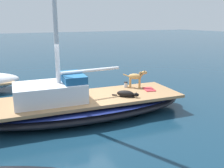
# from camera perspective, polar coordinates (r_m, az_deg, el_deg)

# --- Properties ---
(ground_plane) EXTENTS (120.00, 120.00, 0.00)m
(ground_plane) POSITION_cam_1_polar(r_m,az_deg,el_deg) (8.80, -5.81, -7.15)
(ground_plane) COLOR #143347
(sailboat_main) EXTENTS (3.24, 7.46, 0.66)m
(sailboat_main) POSITION_cam_1_polar(r_m,az_deg,el_deg) (8.68, -5.87, -5.09)
(sailboat_main) COLOR black
(sailboat_main) RESTS_ON ground
(mast_main) EXTENTS (0.14, 2.27, 6.72)m
(mast_main) POSITION_cam_1_polar(r_m,az_deg,el_deg) (8.05, -11.86, 17.30)
(mast_main) COLOR silver
(mast_main) RESTS_ON sailboat_main
(cabin_house) EXTENTS (1.62, 2.35, 0.84)m
(cabin_house) POSITION_cam_1_polar(r_m,az_deg,el_deg) (8.27, -13.45, -1.54)
(cabin_house) COLOR silver
(cabin_house) RESTS_ON sailboat_main
(dog_tan) EXTENTS (0.67, 0.77, 0.70)m
(dog_tan) POSITION_cam_1_polar(r_m,az_deg,el_deg) (9.70, 5.53, 1.59)
(dog_tan) COLOR tan
(dog_tan) RESTS_ON sailboat_main
(dog_black) EXTENTS (0.73, 0.74, 0.22)m
(dog_black) POSITION_cam_1_polar(r_m,az_deg,el_deg) (8.58, 3.32, -2.24)
(dog_black) COLOR black
(dog_black) RESTS_ON sailboat_main
(deck_winch) EXTENTS (0.16, 0.16, 0.21)m
(deck_winch) POSITION_cam_1_polar(r_m,az_deg,el_deg) (9.82, 3.13, -0.15)
(deck_winch) COLOR #B7B7BC
(deck_winch) RESTS_ON sailboat_main
(deck_towel) EXTENTS (0.64, 0.51, 0.03)m
(deck_towel) POSITION_cam_1_polar(r_m,az_deg,el_deg) (9.56, 8.45, -1.20)
(deck_towel) COLOR #C6333D
(deck_towel) RESTS_ON sailboat_main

